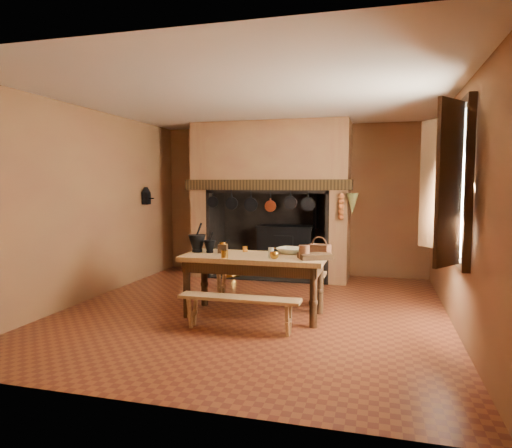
{
  "coord_description": "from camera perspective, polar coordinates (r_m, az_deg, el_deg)",
  "views": [
    {
      "loc": [
        1.61,
        -5.8,
        1.69
      ],
      "look_at": [
        -0.05,
        0.3,
        1.15
      ],
      "focal_mm": 32.0,
      "sensor_mm": 36.0,
      "label": 1
    }
  ],
  "objects": [
    {
      "name": "herb_bunch",
      "position": [
        7.61,
        11.95,
        2.48
      ],
      "size": [
        0.2,
        0.2,
        0.35
      ],
      "primitive_type": "cone",
      "rotation": [
        3.14,
        0.0,
        0.0
      ],
      "color": "brown",
      "rests_on": "chimney_breast"
    },
    {
      "name": "hanging_pans",
      "position": [
        7.86,
        0.83,
        2.52
      ],
      "size": [
        1.92,
        0.29,
        0.27
      ],
      "color": "black",
      "rests_on": "chimney_breast"
    },
    {
      "name": "iron_range",
      "position": [
        8.5,
        3.83,
        -3.25
      ],
      "size": [
        1.12,
        0.55,
        1.6
      ],
      "color": "black",
      "rests_on": "floor"
    },
    {
      "name": "coffee_grinder",
      "position": [
        6.06,
        -4.17,
        -2.99
      ],
      "size": [
        0.16,
        0.13,
        0.18
      ],
      "rotation": [
        0.0,
        0.0,
        0.13
      ],
      "color": "#311E0F",
      "rests_on": "work_table"
    },
    {
      "name": "brass_mug_a",
      "position": [
        5.63,
        -3.96,
        -3.78
      ],
      "size": [
        0.1,
        0.1,
        0.1
      ],
      "primitive_type": "cylinder",
      "rotation": [
        0.0,
        0.0,
        -0.17
      ],
      "color": "gold",
      "rests_on": "work_table"
    },
    {
      "name": "wall_coffee_mill",
      "position": [
        8.39,
        -13.56,
        3.6
      ],
      "size": [
        0.23,
        0.16,
        0.31
      ],
      "color": "black",
      "rests_on": "wall_left"
    },
    {
      "name": "onion_string",
      "position": [
        7.62,
        10.59,
        2.13
      ],
      "size": [
        0.12,
        0.1,
        0.46
      ],
      "primitive_type": null,
      "color": "#923F1B",
      "rests_on": "chimney_breast"
    },
    {
      "name": "chimney_breast",
      "position": [
        8.33,
        1.95,
        5.76
      ],
      "size": [
        2.95,
        0.96,
        2.8
      ],
      "color": "brown",
      "rests_on": "floor"
    },
    {
      "name": "mortar_large",
      "position": [
        6.16,
        -7.37,
        -2.29
      ],
      "size": [
        0.23,
        0.23,
        0.4
      ],
      "rotation": [
        0.0,
        0.0,
        0.33
      ],
      "color": "black",
      "rests_on": "work_table"
    },
    {
      "name": "wooden_tray",
      "position": [
        5.61,
        7.37,
        -4.02
      ],
      "size": [
        0.46,
        0.4,
        0.06
      ],
      "primitive_type": "cube",
      "rotation": [
        0.0,
        0.0,
        0.43
      ],
      "color": "#311E0F",
      "rests_on": "work_table"
    },
    {
      "name": "floor",
      "position": [
        6.25,
        -0.31,
        -10.76
      ],
      "size": [
        5.5,
        5.5,
        0.0
      ],
      "primitive_type": "plane",
      "color": "brown",
      "rests_on": "ground"
    },
    {
      "name": "mortar_small",
      "position": [
        6.09,
        -5.8,
        -2.72
      ],
      "size": [
        0.17,
        0.17,
        0.28
      ],
      "rotation": [
        0.0,
        0.0,
        -0.09
      ],
      "color": "black",
      "rests_on": "work_table"
    },
    {
      "name": "ceiling",
      "position": [
        6.12,
        -0.32,
        15.37
      ],
      "size": [
        5.5,
        5.5,
        0.0
      ],
      "primitive_type": "plane",
      "rotation": [
        3.14,
        0.0,
        0.0
      ],
      "color": "silver",
      "rests_on": "back_wall"
    },
    {
      "name": "stoneware_crock",
      "position": [
        5.59,
        6.06,
        -3.52
      ],
      "size": [
        0.16,
        0.16,
        0.17
      ],
      "primitive_type": "cylinder",
      "rotation": [
        0.0,
        0.0,
        0.23
      ],
      "color": "brown",
      "rests_on": "work_table"
    },
    {
      "name": "brass_cup",
      "position": [
        5.57,
        2.31,
        -3.94
      ],
      "size": [
        0.12,
        0.12,
        0.09
      ],
      "primitive_type": "imported",
      "rotation": [
        0.0,
        0.0,
        -0.15
      ],
      "color": "gold",
      "rests_on": "work_table"
    },
    {
      "name": "hearth_pans",
      "position": [
        8.6,
        -3.12,
        -5.78
      ],
      "size": [
        0.51,
        0.62,
        0.2
      ],
      "color": "gold",
      "rests_on": "floor"
    },
    {
      "name": "wall_right",
      "position": [
        5.88,
        23.89,
        1.67
      ],
      "size": [
        0.02,
        5.5,
        2.8
      ],
      "primitive_type": "cube",
      "color": "brown",
      "rests_on": "floor"
    },
    {
      "name": "glass_jar",
      "position": [
        5.67,
        1.9,
        -3.59
      ],
      "size": [
        0.09,
        0.09,
        0.12
      ],
      "primitive_type": "cylinder",
      "rotation": [
        0.0,
        0.0,
        -0.29
      ],
      "color": "beige",
      "rests_on": "work_table"
    },
    {
      "name": "wall_front",
      "position": [
        3.46,
        -12.58,
        -0.01
      ],
      "size": [
        5.0,
        0.02,
        2.8
      ],
      "primitive_type": "cube",
      "color": "brown",
      "rests_on": "floor"
    },
    {
      "name": "mixing_bowl",
      "position": [
        6.0,
        4.24,
        -3.34
      ],
      "size": [
        0.41,
        0.41,
        0.08
      ],
      "primitive_type": "imported",
      "rotation": [
        0.0,
        0.0,
        -0.3
      ],
      "color": "#BCB591",
      "rests_on": "work_table"
    },
    {
      "name": "wall_left",
      "position": [
        7.12,
        -20.12,
        2.28
      ],
      "size": [
        0.02,
        5.5,
        2.8
      ],
      "primitive_type": "cube",
      "color": "brown",
      "rests_on": "floor"
    },
    {
      "name": "brass_mug_b",
      "position": [
        6.15,
        -1.37,
        -3.12
      ],
      "size": [
        0.08,
        0.08,
        0.08
      ],
      "primitive_type": "cylinder",
      "rotation": [
        0.0,
        0.0,
        0.14
      ],
      "color": "gold",
      "rests_on": "work_table"
    },
    {
      "name": "bench_back",
      "position": [
        6.58,
        1.34,
        -6.8
      ],
      "size": [
        1.68,
        0.29,
        0.47
      ],
      "color": "tan",
      "rests_on": "floor"
    },
    {
      "name": "wicker_basket",
      "position": [
        5.85,
        7.89,
        -3.18
      ],
      "size": [
        0.29,
        0.24,
        0.25
      ],
      "rotation": [
        0.0,
        0.0,
        -0.21
      ],
      "color": "#452514",
      "rests_on": "work_table"
    },
    {
      "name": "back_wall",
      "position": [
        8.71,
        4.53,
        3.0
      ],
      "size": [
        5.0,
        0.02,
        2.8
      ],
      "primitive_type": "cube",
      "color": "brown",
      "rests_on": "floor"
    },
    {
      "name": "window",
      "position": [
        5.45,
        23.06,
        4.63
      ],
      "size": [
        0.39,
        1.75,
        1.76
      ],
      "color": "white",
      "rests_on": "wall_right"
    },
    {
      "name": "work_table",
      "position": [
        5.88,
        -0.22,
        -5.11
      ],
      "size": [
        1.82,
        0.81,
        0.79
      ],
      "color": "tan",
      "rests_on": "floor"
    },
    {
      "name": "bench_front",
      "position": [
        5.35,
        -2.11,
        -10.13
      ],
      "size": [
        1.43,
        0.25,
        0.4
      ],
      "color": "tan",
      "rests_on": "floor"
    }
  ]
}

